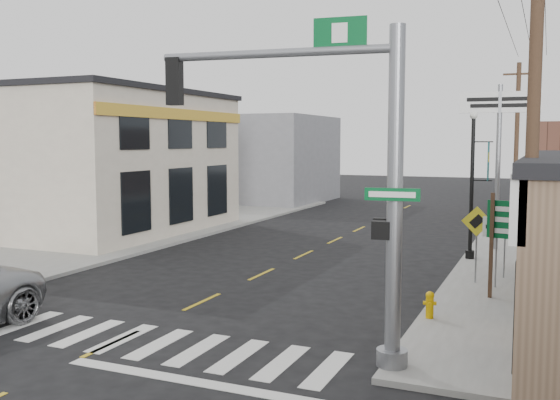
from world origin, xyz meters
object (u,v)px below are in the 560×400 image
at_px(fire_hydrant, 430,304).
at_px(utility_pole_far, 516,148).
at_px(guide_sign, 518,232).
at_px(lamp_post, 474,174).
at_px(traffic_signal_pole, 355,160).
at_px(utility_pole_near, 534,109).
at_px(dance_center_sign, 499,125).

distance_m(fire_hydrant, utility_pole_far, 16.16).
bearing_deg(guide_sign, lamp_post, 119.64).
distance_m(traffic_signal_pole, lamp_post, 12.40).
bearing_deg(utility_pole_near, utility_pole_far, 97.32).
height_order(traffic_signal_pole, fire_hydrant, traffic_signal_pole).
bearing_deg(guide_sign, dance_center_sign, 110.25).
bearing_deg(utility_pole_far, traffic_signal_pole, -99.96).
xyz_separation_m(traffic_signal_pole, guide_sign, (2.81, 6.41, -2.13)).
bearing_deg(dance_center_sign, utility_pole_near, -87.50).
xyz_separation_m(guide_sign, utility_pole_near, (0.39, -4.85, 3.14)).
bearing_deg(fire_hydrant, guide_sign, 55.30).
relative_size(traffic_signal_pole, utility_pole_far, 0.85).
relative_size(traffic_signal_pole, fire_hydrant, 9.97).
height_order(guide_sign, utility_pole_near, utility_pole_near).
xyz_separation_m(dance_center_sign, utility_pole_near, (1.57, -13.40, 0.00)).
xyz_separation_m(traffic_signal_pole, utility_pole_far, (2.11, 19.34, 0.08)).
bearing_deg(dance_center_sign, fire_hydrant, -97.83).
bearing_deg(fire_hydrant, utility_pole_near, -42.68).
relative_size(guide_sign, utility_pole_near, 0.30).
height_order(fire_hydrant, dance_center_sign, dance_center_sign).
height_order(traffic_signal_pole, dance_center_sign, traffic_signal_pole).
bearing_deg(utility_pole_near, fire_hydrant, 141.14).
bearing_deg(dance_center_sign, guide_sign, -86.31).
bearing_deg(fire_hydrant, dance_center_sign, 86.35).
xyz_separation_m(lamp_post, dance_center_sign, (0.66, 2.62, 1.86)).
distance_m(guide_sign, utility_pole_far, 13.14).
xyz_separation_m(traffic_signal_pole, dance_center_sign, (1.63, 14.96, 1.01)).
distance_m(guide_sign, dance_center_sign, 9.18).
xyz_separation_m(guide_sign, dance_center_sign, (-1.18, 8.54, 3.13)).
xyz_separation_m(fire_hydrant, utility_pole_far, (1.20, 15.68, 3.75)).
distance_m(fire_hydrant, dance_center_sign, 12.24).
xyz_separation_m(lamp_post, utility_pole_near, (2.23, -10.78, 1.86)).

